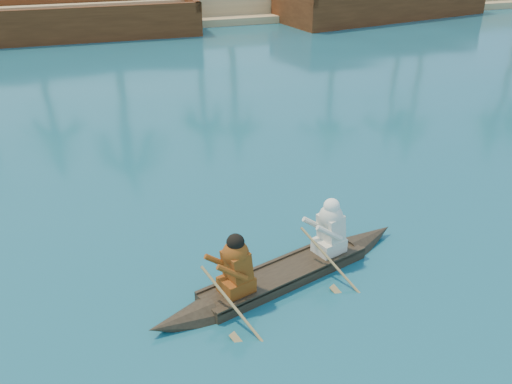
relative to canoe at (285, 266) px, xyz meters
name	(u,v)px	position (x,y,z in m)	size (l,w,h in m)	color
canoe	(285,266)	(0.00, 0.00, 0.00)	(5.08, 2.19, 1.41)	#382C1E
barge_mid	(80,22)	(-2.13, 21.92, 0.38)	(11.28, 4.06, 1.86)	#602D14
barge_right	(382,4)	(14.22, 21.92, 0.43)	(12.58, 6.17, 2.01)	#602D14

